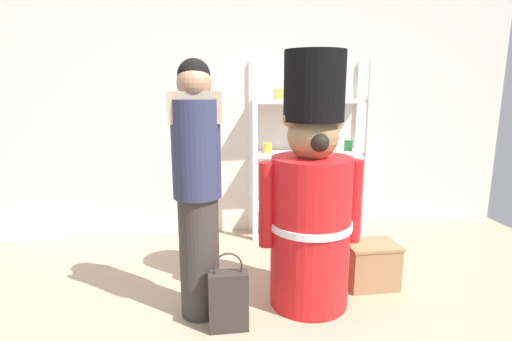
{
  "coord_description": "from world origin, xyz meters",
  "views": [
    {
      "loc": [
        -0.21,
        -2.03,
        1.55
      ],
      "look_at": [
        0.16,
        0.56,
        1.0
      ],
      "focal_mm": 28.2,
      "sensor_mm": 36.0,
      "label": 1
    }
  ],
  "objects_px": {
    "teddy_bear_guard": "(311,201)",
    "display_crate": "(371,264)",
    "merchandise_shelf": "(308,149)",
    "person_shopper": "(197,186)",
    "shopping_bag": "(228,300)"
  },
  "relations": [
    {
      "from": "merchandise_shelf",
      "to": "person_shopper",
      "type": "relative_size",
      "value": 1.04
    },
    {
      "from": "teddy_bear_guard",
      "to": "person_shopper",
      "type": "xyz_separation_m",
      "value": [
        -0.78,
        -0.03,
        0.14
      ]
    },
    {
      "from": "person_shopper",
      "to": "teddy_bear_guard",
      "type": "bearing_deg",
      "value": 2.55
    },
    {
      "from": "merchandise_shelf",
      "to": "shopping_bag",
      "type": "xyz_separation_m",
      "value": [
        -0.97,
        -1.66,
        -0.7
      ]
    },
    {
      "from": "person_shopper",
      "to": "display_crate",
      "type": "xyz_separation_m",
      "value": [
        1.33,
        0.21,
        -0.73
      ]
    },
    {
      "from": "teddy_bear_guard",
      "to": "display_crate",
      "type": "bearing_deg",
      "value": 17.48
    },
    {
      "from": "person_shopper",
      "to": "shopping_bag",
      "type": "relative_size",
      "value": 3.24
    },
    {
      "from": "person_shopper",
      "to": "merchandise_shelf",
      "type": "bearing_deg",
      "value": 51.6
    },
    {
      "from": "merchandise_shelf",
      "to": "shopping_bag",
      "type": "distance_m",
      "value": 2.04
    },
    {
      "from": "teddy_bear_guard",
      "to": "person_shopper",
      "type": "relative_size",
      "value": 1.03
    },
    {
      "from": "merchandise_shelf",
      "to": "display_crate",
      "type": "distance_m",
      "value": 1.44
    },
    {
      "from": "merchandise_shelf",
      "to": "teddy_bear_guard",
      "type": "relative_size",
      "value": 1.01
    },
    {
      "from": "teddy_bear_guard",
      "to": "display_crate",
      "type": "distance_m",
      "value": 0.83
    },
    {
      "from": "merchandise_shelf",
      "to": "person_shopper",
      "type": "xyz_separation_m",
      "value": [
        -1.14,
        -1.44,
        0.01
      ]
    },
    {
      "from": "teddy_bear_guard",
      "to": "display_crate",
      "type": "xyz_separation_m",
      "value": [
        0.55,
        0.17,
        -0.59
      ]
    }
  ]
}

